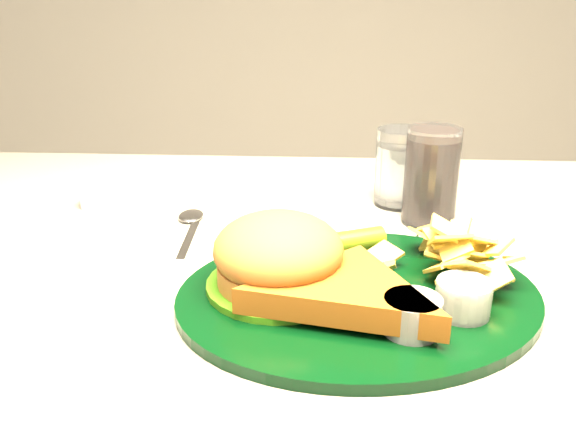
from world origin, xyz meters
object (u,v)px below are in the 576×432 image
Objects in this scene: water_glass at (400,167)px; cola_glass at (431,176)px; dinner_plate at (360,265)px; fork_napkin at (443,288)px.

water_glass is 0.85× the size of cola_glass.
water_glass is at bearing 63.49° from dinner_plate.
dinner_plate reaches higher than fork_napkin.
dinner_plate is at bearing -114.59° from cola_glass.
fork_napkin is at bearing -93.81° from cola_glass.
cola_glass is 0.64× the size of fork_napkin.
dinner_plate is at bearing -156.19° from fork_napkin.
cola_glass is at bearing 52.35° from dinner_plate.
dinner_plate is 0.09m from fork_napkin.
fork_napkin is (0.02, -0.25, -0.04)m from water_glass.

